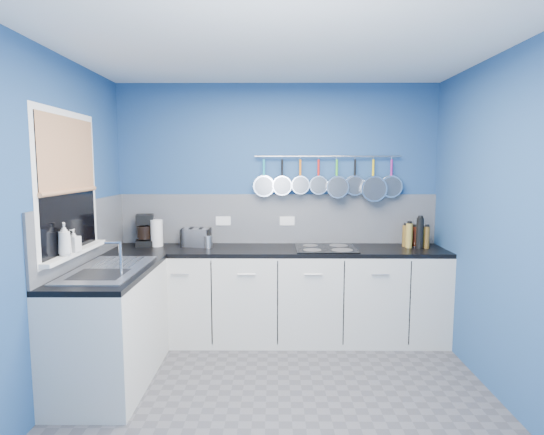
{
  "coord_description": "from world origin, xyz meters",
  "views": [
    {
      "loc": [
        -0.03,
        -3.07,
        1.7
      ],
      "look_at": [
        -0.05,
        0.75,
        1.25
      ],
      "focal_mm": 29.84,
      "sensor_mm": 36.0,
      "label": 1
    }
  ],
  "objects_px": {
    "paper_towel": "(157,233)",
    "toaster": "(196,237)",
    "soap_bottle_b": "(74,240)",
    "coffee_maker": "(145,230)",
    "canister": "(208,242)",
    "soap_bottle_a": "(64,239)",
    "hob": "(326,248)"
  },
  "relations": [
    {
      "from": "coffee_maker",
      "to": "hob",
      "type": "xyz_separation_m",
      "value": [
        1.77,
        -0.16,
        -0.15
      ]
    },
    {
      "from": "paper_towel",
      "to": "toaster",
      "type": "height_order",
      "value": "paper_towel"
    },
    {
      "from": "soap_bottle_a",
      "to": "canister",
      "type": "bearing_deg",
      "value": 52.59
    },
    {
      "from": "soap_bottle_b",
      "to": "coffee_maker",
      "type": "height_order",
      "value": "soap_bottle_b"
    },
    {
      "from": "toaster",
      "to": "canister",
      "type": "relative_size",
      "value": 2.32
    },
    {
      "from": "soap_bottle_b",
      "to": "canister",
      "type": "distance_m",
      "value": 1.31
    },
    {
      "from": "coffee_maker",
      "to": "canister",
      "type": "bearing_deg",
      "value": -22.43
    },
    {
      "from": "canister",
      "to": "toaster",
      "type": "bearing_deg",
      "value": 147.67
    },
    {
      "from": "soap_bottle_b",
      "to": "toaster",
      "type": "xyz_separation_m",
      "value": [
        0.73,
        1.06,
        -0.15
      ]
    },
    {
      "from": "coffee_maker",
      "to": "toaster",
      "type": "relative_size",
      "value": 1.13
    },
    {
      "from": "canister",
      "to": "soap_bottle_a",
      "type": "bearing_deg",
      "value": -127.41
    },
    {
      "from": "soap_bottle_a",
      "to": "paper_towel",
      "type": "distance_m",
      "value": 1.26
    },
    {
      "from": "soap_bottle_b",
      "to": "hob",
      "type": "distance_m",
      "value": 2.2
    },
    {
      "from": "soap_bottle_b",
      "to": "canister",
      "type": "bearing_deg",
      "value": 48.67
    },
    {
      "from": "soap_bottle_b",
      "to": "toaster",
      "type": "distance_m",
      "value": 1.29
    },
    {
      "from": "coffee_maker",
      "to": "toaster",
      "type": "xyz_separation_m",
      "value": [
        0.52,
        -0.03,
        -0.07
      ]
    },
    {
      "from": "soap_bottle_a",
      "to": "paper_towel",
      "type": "relative_size",
      "value": 0.91
    },
    {
      "from": "coffee_maker",
      "to": "canister",
      "type": "distance_m",
      "value": 0.66
    },
    {
      "from": "soap_bottle_a",
      "to": "coffee_maker",
      "type": "relative_size",
      "value": 0.77
    },
    {
      "from": "soap_bottle_a",
      "to": "hob",
      "type": "xyz_separation_m",
      "value": [
        1.99,
        1.07,
        -0.26
      ]
    },
    {
      "from": "soap_bottle_b",
      "to": "paper_towel",
      "type": "relative_size",
      "value": 0.66
    },
    {
      "from": "soap_bottle_a",
      "to": "paper_towel",
      "type": "xyz_separation_m",
      "value": [
        0.35,
        1.2,
        -0.14
      ]
    },
    {
      "from": "coffee_maker",
      "to": "canister",
      "type": "relative_size",
      "value": 2.64
    },
    {
      "from": "soap_bottle_a",
      "to": "coffee_maker",
      "type": "height_order",
      "value": "soap_bottle_a"
    },
    {
      "from": "coffee_maker",
      "to": "toaster",
      "type": "distance_m",
      "value": 0.52
    },
    {
      "from": "paper_towel",
      "to": "canister",
      "type": "relative_size",
      "value": 2.23
    },
    {
      "from": "toaster",
      "to": "paper_towel",
      "type": "bearing_deg",
      "value": -166.49
    },
    {
      "from": "soap_bottle_a",
      "to": "canister",
      "type": "height_order",
      "value": "soap_bottle_a"
    },
    {
      "from": "coffee_maker",
      "to": "soap_bottle_a",
      "type": "bearing_deg",
      "value": -113.07
    },
    {
      "from": "soap_bottle_b",
      "to": "soap_bottle_a",
      "type": "bearing_deg",
      "value": -90.0
    },
    {
      "from": "coffee_maker",
      "to": "soap_bottle_b",
      "type": "bearing_deg",
      "value": -114.4
    },
    {
      "from": "soap_bottle_a",
      "to": "coffee_maker",
      "type": "distance_m",
      "value": 1.25
    }
  ]
}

